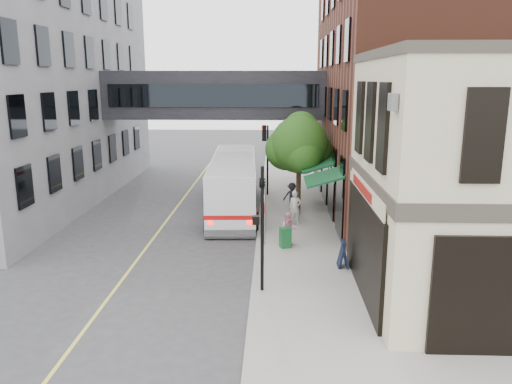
# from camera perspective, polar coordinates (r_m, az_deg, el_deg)

# --- Properties ---
(ground) EXTENTS (120.00, 120.00, 0.00)m
(ground) POSITION_cam_1_polar(r_m,az_deg,el_deg) (16.48, -0.91, -14.40)
(ground) COLOR #38383A
(ground) RESTS_ON ground
(sidewalk_main) EXTENTS (4.00, 60.00, 0.15)m
(sidewalk_main) POSITION_cam_1_polar(r_m,az_deg,el_deg) (29.62, 4.34, -1.78)
(sidewalk_main) COLOR gray
(sidewalk_main) RESTS_ON ground
(brick_building) EXTENTS (13.76, 18.00, 14.00)m
(brick_building) POSITION_cam_1_polar(r_m,az_deg,el_deg) (31.03, 19.67, 11.11)
(brick_building) COLOR #522719
(brick_building) RESTS_ON ground
(skyway_bridge) EXTENTS (14.00, 3.18, 3.00)m
(skyway_bridge) POSITION_cam_1_polar(r_m,az_deg,el_deg) (32.86, -4.66, 11.01)
(skyway_bridge) COLOR black
(skyway_bridge) RESTS_ON ground
(traffic_signal_near) EXTENTS (0.44, 0.22, 4.60)m
(traffic_signal_near) POSITION_cam_1_polar(r_m,az_deg,el_deg) (17.25, 0.62, -2.49)
(traffic_signal_near) COLOR black
(traffic_signal_near) RESTS_ON sidewalk_main
(traffic_signal_far) EXTENTS (0.53, 0.28, 4.50)m
(traffic_signal_far) POSITION_cam_1_polar(r_m,az_deg,el_deg) (31.91, 1.09, 5.29)
(traffic_signal_far) COLOR black
(traffic_signal_far) RESTS_ON sidewalk_main
(street_sign_pole) EXTENTS (0.08, 0.75, 3.00)m
(street_sign_pole) POSITION_cam_1_polar(r_m,az_deg,el_deg) (22.35, 0.99, -1.69)
(street_sign_pole) COLOR gray
(street_sign_pole) RESTS_ON sidewalk_main
(street_tree) EXTENTS (3.80, 3.20, 5.60)m
(street_tree) POSITION_cam_1_polar(r_m,az_deg,el_deg) (28.12, 4.93, 5.39)
(street_tree) COLOR #382619
(street_tree) RESTS_ON sidewalk_main
(lane_marking) EXTENTS (0.12, 40.00, 0.01)m
(lane_marking) POSITION_cam_1_polar(r_m,az_deg,el_deg) (26.40, -10.72, -3.96)
(lane_marking) COLOR #D8CC4C
(lane_marking) RESTS_ON ground
(bus) EXTENTS (3.17, 11.44, 3.05)m
(bus) POSITION_cam_1_polar(r_m,az_deg,el_deg) (28.91, -2.58, 1.21)
(bus) COLOR silver
(bus) RESTS_ON ground
(pedestrian_a) EXTENTS (0.69, 0.50, 1.76)m
(pedestrian_a) POSITION_cam_1_polar(r_m,az_deg,el_deg) (25.82, 4.49, -1.79)
(pedestrian_a) COLOR silver
(pedestrian_a) RESTS_ON sidewalk_main
(pedestrian_b) EXTENTS (0.75, 0.58, 1.53)m
(pedestrian_b) POSITION_cam_1_polar(r_m,az_deg,el_deg) (22.58, 3.79, -4.24)
(pedestrian_b) COLOR pink
(pedestrian_b) RESTS_ON sidewalk_main
(pedestrian_c) EXTENTS (1.04, 0.65, 1.56)m
(pedestrian_c) POSITION_cam_1_polar(r_m,az_deg,el_deg) (28.76, 4.13, -0.47)
(pedestrian_c) COLOR #22222A
(pedestrian_c) RESTS_ON sidewalk_main
(newspaper_box) EXTENTS (0.57, 0.54, 0.91)m
(newspaper_box) POSITION_cam_1_polar(r_m,az_deg,el_deg) (22.40, 3.37, -5.21)
(newspaper_box) COLOR #135425
(newspaper_box) RESTS_ON sidewalk_main
(sandwich_board) EXTENTS (0.40, 0.62, 1.09)m
(sandwich_board) POSITION_cam_1_polar(r_m,az_deg,el_deg) (20.38, 9.91, -6.99)
(sandwich_board) COLOR black
(sandwich_board) RESTS_ON sidewalk_main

